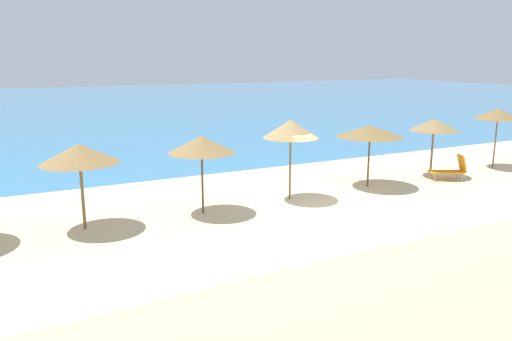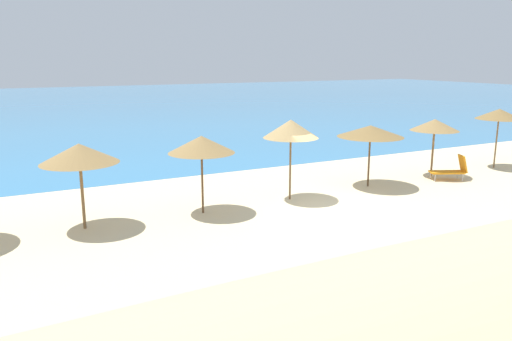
{
  "view_description": "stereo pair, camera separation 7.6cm",
  "coord_description": "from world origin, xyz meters",
  "views": [
    {
      "loc": [
        -10.35,
        -13.74,
        5.16
      ],
      "look_at": [
        -2.4,
        1.64,
        1.27
      ],
      "focal_mm": 35.36,
      "sensor_mm": 36.0,
      "label": 1
    },
    {
      "loc": [
        -10.29,
        -13.78,
        5.16
      ],
      "look_at": [
        -2.4,
        1.64,
        1.27
      ],
      "focal_mm": 35.36,
      "sensor_mm": 36.0,
      "label": 2
    }
  ],
  "objects": [
    {
      "name": "lounge_chair_1",
      "position": [
        6.84,
        1.2,
        0.45
      ],
      "size": [
        1.61,
        1.14,
        1.09
      ],
      "rotation": [
        0.0,
        0.0,
        1.16
      ],
      "color": "orange",
      "rests_on": "ground_plane"
    },
    {
      "name": "beach_umbrella_3",
      "position": [
        -8.26,
        1.81,
        2.36
      ],
      "size": [
        2.34,
        2.34,
        2.66
      ],
      "color": "brown",
      "rests_on": "ground_plane"
    },
    {
      "name": "beach_umbrella_5",
      "position": [
        -0.92,
        1.77,
        2.64
      ],
      "size": [
        2.02,
        2.02,
        2.98
      ],
      "color": "brown",
      "rests_on": "ground_plane"
    },
    {
      "name": "beach_umbrella_8",
      "position": [
        10.63,
        2.04,
        2.57
      ],
      "size": [
        2.13,
        2.13,
        2.82
      ],
      "color": "brown",
      "rests_on": "ground_plane"
    },
    {
      "name": "beach_umbrella_4",
      "position": [
        -4.42,
        1.66,
        2.36
      ],
      "size": [
        2.22,
        2.22,
        2.65
      ],
      "color": "brown",
      "rests_on": "ground_plane"
    },
    {
      "name": "sea_water",
      "position": [
        0.0,
        45.15,
        0.0
      ],
      "size": [
        160.0,
        76.4,
        0.01
      ],
      "primitive_type": "cube",
      "color": "teal",
      "rests_on": "ground_plane"
    },
    {
      "name": "beach_umbrella_7",
      "position": [
        6.58,
        2.09,
        2.29
      ],
      "size": [
        2.08,
        2.08,
        2.55
      ],
      "color": "brown",
      "rests_on": "ground_plane"
    },
    {
      "name": "beach_umbrella_6",
      "position": [
        2.92,
        1.96,
        2.28
      ],
      "size": [
        2.66,
        2.66,
        2.52
      ],
      "color": "brown",
      "rests_on": "ground_plane"
    },
    {
      "name": "ground_plane",
      "position": [
        0.0,
        0.0,
        0.0
      ],
      "size": [
        160.0,
        160.0,
        0.0
      ],
      "primitive_type": "plane",
      "color": "beige"
    }
  ]
}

